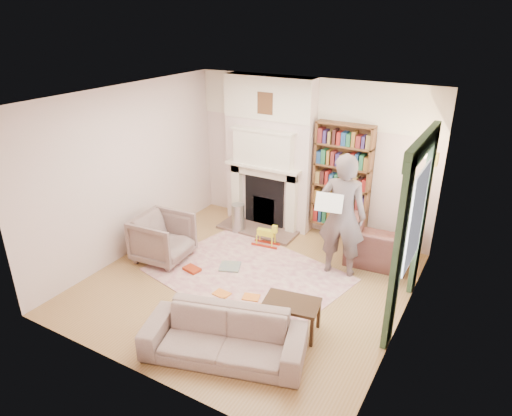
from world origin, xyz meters
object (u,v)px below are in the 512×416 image
Objects in this scene: paraffin_heater at (238,218)px; armchair_reading at (378,244)px; armchair_left at (163,238)px; sofa at (224,336)px; coffee_table at (291,317)px; rocking_horse at (266,235)px; bookcase at (342,177)px; man_reading at (342,216)px.

armchair_reading is at bearing 3.30° from paraffin_heater.
armchair_left is 0.44× the size of sofa.
armchair_reading reaches higher than sofa.
coffee_table is at bearing 41.76° from sofa.
sofa is at bearing -78.47° from rocking_horse.
sofa is at bearing -131.62° from coffee_table.
coffee_table is (0.42, -2.83, -0.95)m from bookcase.
armchair_reading is (0.89, -0.55, -0.83)m from bookcase.
man_reading reaches higher than armchair_reading.
rocking_horse is at bearing 116.49° from coffee_table.
coffee_table is at bearing -45.18° from paraffin_heater.
paraffin_heater is at bearing 124.78° from coffee_table.
armchair_left is at bearing -135.62° from bookcase.
armchair_reading is 3.53m from armchair_left.
armchair_left is 1.21× the size of coffee_table.
bookcase is 3.86× the size of rocking_horse.
bookcase is 1.24m from man_reading.
armchair_left is (-3.12, -1.64, 0.05)m from armchair_reading.
bookcase is 0.96× the size of sofa.
armchair_reading is at bearing -136.10° from man_reading.
man_reading reaches higher than armchair_left.
armchair_left reaches higher than paraffin_heater.
man_reading is at bearing -15.29° from rocking_horse.
armchair_left is at bearing 156.27° from coffee_table.
rocking_horse is at bearing -17.47° from man_reading.
paraffin_heater reaches higher than rocking_horse.
armchair_reading is 2.34m from coffee_table.
bookcase is 0.94× the size of man_reading.
coffee_table is (-0.47, -2.29, -0.12)m from armchair_reading.
armchair_left reaches higher than armchair_reading.
man_reading reaches higher than paraffin_heater.
armchair_reading is at bearing 56.08° from sofa.
sofa is 0.98× the size of man_reading.
rocking_horse is (-0.91, 2.70, -0.07)m from sofa.
armchair_reading is 2.19× the size of rocking_horse.
paraffin_heater is 1.15× the size of rocking_horse.
man_reading is 1.63m from rocking_horse.
bookcase is 3.36× the size of paraffin_heater.
bookcase reaches higher than armchair_reading.
man_reading reaches higher than coffee_table.
armchair_reading is 1.91m from rocking_horse.
bookcase reaches higher than man_reading.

